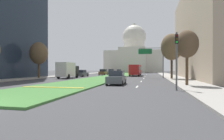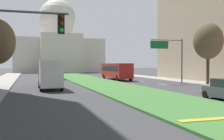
{
  "view_description": "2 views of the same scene",
  "coord_description": "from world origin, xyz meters",
  "views": [
    {
      "loc": [
        9.24,
        -7.76,
        1.95
      ],
      "look_at": [
        -0.18,
        37.37,
        1.63
      ],
      "focal_mm": 30.29,
      "sensor_mm": 36.0,
      "label": 1
    },
    {
      "loc": [
        -9.93,
        -2.47,
        2.88
      ],
      "look_at": [
        1.07,
        33.34,
        2.02
      ],
      "focal_mm": 43.62,
      "sensor_mm": 36.0,
      "label": 2
    }
  ],
  "objects": [
    {
      "name": "ground_plane",
      "position": [
        0.0,
        48.35,
        0.0
      ],
      "size": [
        260.0,
        260.0,
        0.0
      ],
      "primitive_type": "plane",
      "color": "#3D3D3F"
    },
    {
      "name": "grass_median",
      "position": [
        0.0,
        43.52,
        0.07
      ],
      "size": [
        7.05,
        87.03,
        0.14
      ],
      "primitive_type": "cube",
      "color": "#427A38",
      "rests_on": "ground_plane"
    },
    {
      "name": "lane_dashes_right",
      "position": [
        7.74,
        31.78,
        0.0
      ],
      "size": [
        0.16,
        44.34,
        0.01
      ],
      "color": "silver",
      "rests_on": "ground_plane"
    },
    {
      "name": "sidewalk_right",
      "position": [
        13.95,
        38.68,
        0.07
      ],
      "size": [
        4.0,
        87.03,
        0.15
      ],
      "primitive_type": "cube",
      "color": "#9E9991",
      "rests_on": "ground_plane"
    },
    {
      "name": "capitol_building",
      "position": [
        0.0,
        95.93,
        8.92
      ],
      "size": [
        29.25,
        27.19,
        26.79
      ],
      "color": "beige",
      "rests_on": "ground_plane"
    },
    {
      "name": "traffic_light_near_left",
      "position": [
        -10.61,
        9.47,
        3.8
      ],
      "size": [
        3.34,
        0.35,
        5.2
      ],
      "color": "#515456",
      "rests_on": "ground_plane"
    },
    {
      "name": "overhead_guide_sign",
      "position": [
        9.77,
        32.73,
        4.63
      ],
      "size": [
        5.2,
        0.2,
        6.5
      ],
      "color": "#515456",
      "rests_on": "ground_plane"
    },
    {
      "name": "street_tree_right_mid",
      "position": [
        12.9,
        28.36,
        5.9
      ],
      "size": [
        3.9,
        3.9,
        8.38
      ],
      "color": "#4C3823",
      "rests_on": "ground_plane"
    },
    {
      "name": "sedan_midblock",
      "position": [
        -7.4,
        36.01,
        0.78
      ],
      "size": [
        2.03,
        4.24,
        1.67
      ],
      "color": "#4C5156",
      "rests_on": "ground_plane"
    },
    {
      "name": "sedan_distant",
      "position": [
        -4.94,
        47.43,
        0.85
      ],
      "size": [
        2.07,
        4.24,
        1.84
      ],
      "color": "brown",
      "rests_on": "ground_plane"
    },
    {
      "name": "sedan_far_horizon",
      "position": [
        -5.26,
        60.3,
        0.83
      ],
      "size": [
        1.93,
        4.6,
        1.79
      ],
      "color": "#4C5156",
      "rests_on": "ground_plane"
    },
    {
      "name": "sedan_very_far",
      "position": [
        -5.17,
        76.96,
        0.79
      ],
      "size": [
        1.95,
        4.65,
        1.67
      ],
      "color": "black",
      "rests_on": "ground_plane"
    },
    {
      "name": "box_truck_delivery",
      "position": [
        -7.65,
        28.43,
        1.68
      ],
      "size": [
        2.4,
        6.4,
        3.2
      ],
      "color": "black",
      "rests_on": "ground_plane"
    },
    {
      "name": "city_bus",
      "position": [
        5.04,
        43.88,
        1.77
      ],
      "size": [
        2.62,
        11.0,
        2.95
      ],
      "color": "#B21E1E",
      "rests_on": "ground_plane"
    }
  ]
}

